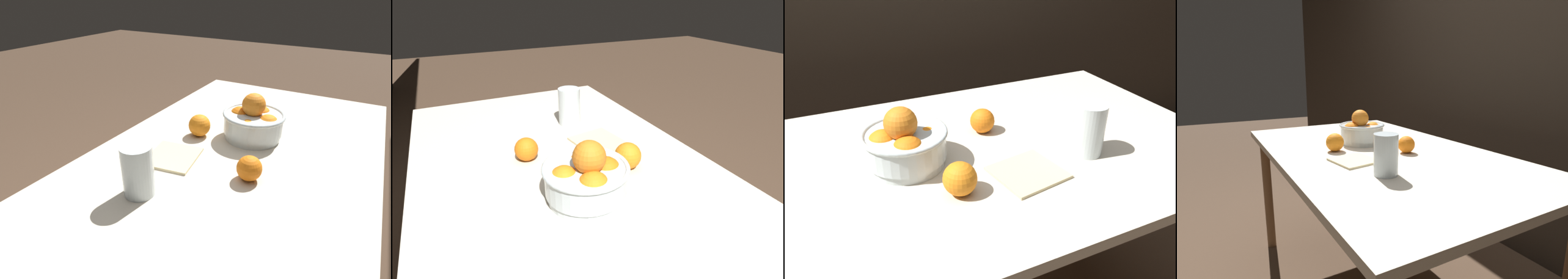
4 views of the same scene
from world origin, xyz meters
TOP-DOWN VIEW (x-y plane):
  - dining_table at (0.00, 0.00)m, footprint 1.47×0.85m
  - fruit_bowl at (-0.15, 0.00)m, footprint 0.22×0.22m
  - juice_glass at (0.30, -0.14)m, footprint 0.08×0.08m
  - orange_loose_near_bowl at (0.10, 0.09)m, footprint 0.07×0.07m
  - orange_loose_front at (-0.07, -0.17)m, footprint 0.08×0.08m
  - napkin at (0.11, -0.16)m, footprint 0.18×0.17m

SIDE VIEW (x-z plane):
  - dining_table at x=0.00m, z-range 0.29..1.02m
  - napkin at x=0.11m, z-range 0.73..0.74m
  - orange_loose_near_bowl at x=0.10m, z-range 0.73..0.80m
  - orange_loose_front at x=-0.07m, z-range 0.73..0.81m
  - fruit_bowl at x=-0.15m, z-range 0.71..0.87m
  - juice_glass at x=0.30m, z-range 0.72..0.86m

